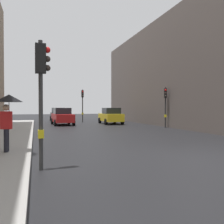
{
  "coord_description": "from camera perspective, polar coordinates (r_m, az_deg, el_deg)",
  "views": [
    {
      "loc": [
        -5.66,
        -7.46,
        1.82
      ],
      "look_at": [
        -0.88,
        7.7,
        1.51
      ],
      "focal_mm": 39.25,
      "sensor_mm": 36.0,
      "label": 1
    }
  ],
  "objects": [
    {
      "name": "sidewalk_kerb",
      "position": [
        13.68,
        -24.6,
        -6.31
      ],
      "size": [
        3.1,
        40.0,
        0.16
      ],
      "primitive_type": "cube",
      "color": "#A8A5A0",
      "rests_on": "ground"
    },
    {
      "name": "car_red_sedan",
      "position": [
        25.81,
        -11.48,
        -1.02
      ],
      "size": [
        2.18,
        4.28,
        1.76
      ],
      "color": "red",
      "rests_on": "ground"
    },
    {
      "name": "traffic_light_near_left",
      "position": [
        7.37,
        -16.1,
        6.97
      ],
      "size": [
        0.43,
        0.25,
        3.74
      ],
      "color": "#2D2D2D",
      "rests_on": "ground"
    },
    {
      "name": "pedestrian_with_umbrella",
      "position": [
        9.91,
        -23.04,
        1.14
      ],
      "size": [
        1.0,
        1.0,
        2.14
      ],
      "color": "black",
      "rests_on": "sidewalk_kerb"
    },
    {
      "name": "traffic_light_mid_street",
      "position": [
        22.42,
        12.34,
        2.79
      ],
      "size": [
        0.34,
        0.45,
        3.61
      ],
      "color": "#2D2D2D",
      "rests_on": "ground"
    },
    {
      "name": "traffic_light_far_median",
      "position": [
        29.87,
        -6.88,
        2.85
      ],
      "size": [
        0.24,
        0.43,
        3.97
      ],
      "color": "#2D2D2D",
      "rests_on": "ground"
    },
    {
      "name": "car_dark_suv",
      "position": [
        33.31,
        -12.42,
        -0.55
      ],
      "size": [
        2.02,
        4.2,
        1.76
      ],
      "color": "black",
      "rests_on": "ground"
    },
    {
      "name": "ground_plane",
      "position": [
        9.54,
        19.61,
        -9.96
      ],
      "size": [
        120.0,
        120.0,
        0.0
      ],
      "primitive_type": "plane",
      "color": "black"
    },
    {
      "name": "building_facade_right",
      "position": [
        28.95,
        19.94,
        7.85
      ],
      "size": [
        12.0,
        27.85,
        10.51
      ],
      "primitive_type": "cube",
      "color": "#5B514C",
      "rests_on": "ground"
    },
    {
      "name": "car_yellow_taxi",
      "position": [
        26.75,
        -0.3,
        -0.92
      ],
      "size": [
        2.09,
        4.24,
        1.76
      ],
      "color": "yellow",
      "rests_on": "ground"
    }
  ]
}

